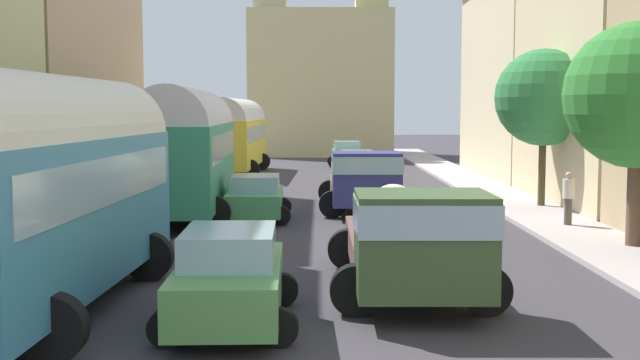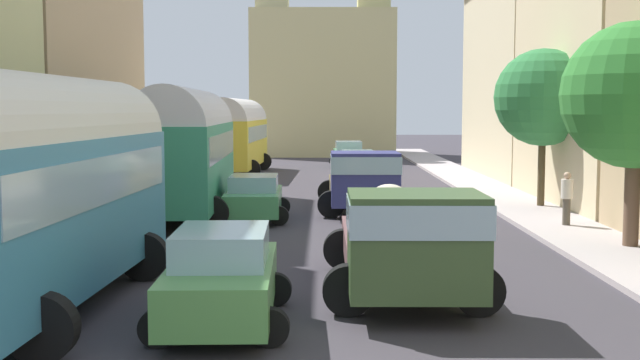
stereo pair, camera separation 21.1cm
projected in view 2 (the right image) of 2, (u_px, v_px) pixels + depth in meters
ground_plane at (321, 193)px, 33.68m from camera, size 154.00×154.00×0.00m
sidewalk_left at (152, 191)px, 33.72m from camera, size 2.50×70.00×0.14m
sidewalk_right at (491, 192)px, 33.63m from camera, size 2.50×70.00×0.14m
building_left_2 at (32, 35)px, 31.08m from camera, size 5.83×13.28×12.99m
building_right_2 at (629, 83)px, 29.24m from camera, size 5.94×10.83×9.08m
building_right_3 at (530, 74)px, 41.19m from camera, size 5.27×12.91×10.79m
distant_church at (323, 75)px, 61.03m from camera, size 10.85×7.43×17.66m
parked_bus_0 at (39, 180)px, 13.71m from camera, size 3.39×8.82×4.21m
parked_bus_1 at (186, 145)px, 26.22m from camera, size 3.53×9.45×4.28m
parked_bus_2 at (236, 132)px, 43.36m from camera, size 3.45×9.77×4.17m
cargo_truck_0 at (406, 240)px, 14.83m from camera, size 3.17×6.73×2.18m
cargo_truck_1 at (362, 179)px, 27.22m from camera, size 3.13×6.59×2.19m
car_0 at (358, 167)px, 37.47m from camera, size 2.40×3.94×1.63m
car_1 at (348, 154)px, 48.74m from camera, size 2.42×3.99×1.61m
car_2 at (222, 277)px, 13.08m from camera, size 2.36×4.09×1.61m
car_3 at (254, 197)px, 25.45m from camera, size 2.37×3.86×1.46m
pedestrian_0 at (567, 197)px, 23.43m from camera, size 0.39×0.39×1.73m
roadside_tree_1 at (636, 96)px, 19.60m from camera, size 3.68×3.68×5.77m
roadside_tree_2 at (543, 98)px, 27.89m from camera, size 3.46×3.46×5.73m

